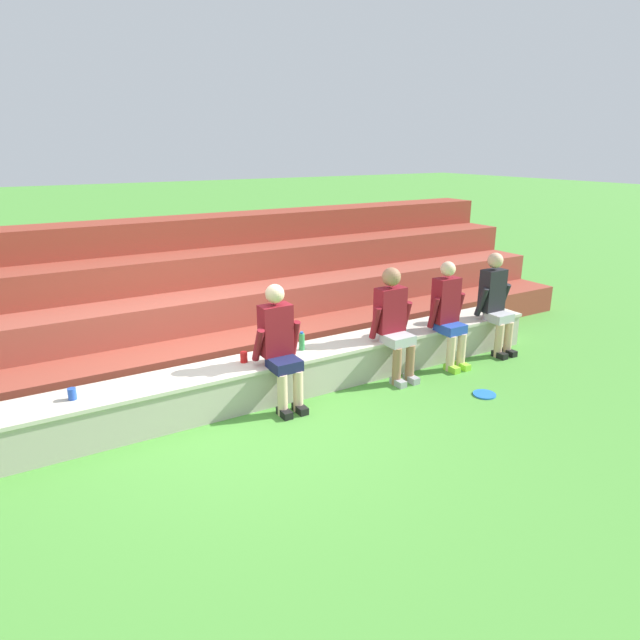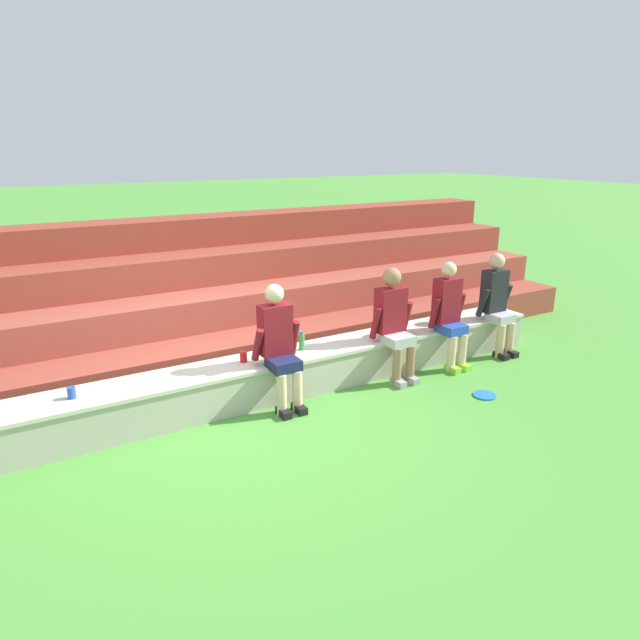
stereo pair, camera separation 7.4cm
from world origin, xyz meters
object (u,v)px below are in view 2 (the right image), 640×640
at_px(water_bottle_mid_left, 302,341).
at_px(plastic_cup_left_end, 72,393).
at_px(frisbee, 485,395).
at_px(water_bottle_center_gap, 402,325).
at_px(person_left_of_center, 279,344).
at_px(person_right_of_center, 450,313).
at_px(plastic_cup_middle, 243,357).
at_px(person_far_right, 497,301).
at_px(person_center, 394,320).

xyz_separation_m(water_bottle_mid_left, plastic_cup_left_end, (-2.53, -0.05, -0.05)).
bearing_deg(frisbee, water_bottle_center_gap, 102.76).
height_order(water_bottle_center_gap, water_bottle_mid_left, water_bottle_mid_left).
bearing_deg(person_left_of_center, person_right_of_center, -1.24).
bearing_deg(person_right_of_center, plastic_cup_middle, 172.66).
xyz_separation_m(person_left_of_center, water_bottle_mid_left, (0.44, 0.31, -0.15)).
distance_m(person_right_of_center, plastic_cup_left_end, 4.52).
bearing_deg(water_bottle_center_gap, person_far_right, -9.37).
bearing_deg(water_bottle_mid_left, person_far_right, -6.33).
distance_m(water_bottle_center_gap, plastic_cup_middle, 2.17).
relative_size(water_bottle_mid_left, plastic_cup_middle, 1.87).
bearing_deg(frisbee, water_bottle_mid_left, 142.51).
bearing_deg(frisbee, plastic_cup_left_end, 163.45).
distance_m(person_right_of_center, frisbee, 1.22).
xyz_separation_m(plastic_cup_left_end, frisbee, (4.23, -1.26, -0.52)).
bearing_deg(plastic_cup_middle, frisbee, -27.92).
height_order(person_left_of_center, water_bottle_center_gap, person_left_of_center).
relative_size(person_center, frisbee, 5.26).
bearing_deg(person_far_right, frisbee, -140.06).
bearing_deg(plastic_cup_middle, person_right_of_center, -7.34).
height_order(person_far_right, frisbee, person_far_right).
xyz_separation_m(person_far_right, plastic_cup_middle, (-3.63, 0.31, -0.20)).
relative_size(person_left_of_center, plastic_cup_left_end, 12.18).
bearing_deg(water_bottle_center_gap, frisbee, -77.24).
height_order(water_bottle_mid_left, frisbee, water_bottle_mid_left).
bearing_deg(person_far_right, plastic_cup_left_end, 177.14).
relative_size(person_left_of_center, person_far_right, 0.98).
relative_size(person_far_right, water_bottle_mid_left, 6.28).
bearing_deg(person_right_of_center, frisbee, -105.95).
xyz_separation_m(person_center, person_far_right, (1.77, -0.01, -0.01)).
bearing_deg(person_right_of_center, person_far_right, 2.53).
relative_size(water_bottle_center_gap, plastic_cup_middle, 1.76).
xyz_separation_m(person_right_of_center, water_bottle_mid_left, (-1.98, 0.36, -0.14)).
height_order(plastic_cup_left_end, frisbee, plastic_cup_left_end).
xyz_separation_m(person_left_of_center, frisbee, (2.15, -1.00, -0.72)).
bearing_deg(person_left_of_center, frisbee, -24.95).
xyz_separation_m(person_right_of_center, water_bottle_center_gap, (-0.55, 0.28, -0.15)).
bearing_deg(frisbee, person_left_of_center, 155.05).
xyz_separation_m(plastic_cup_middle, frisbee, (2.45, -1.30, -0.53)).
bearing_deg(plastic_cup_left_end, person_far_right, -2.86).
height_order(person_left_of_center, person_right_of_center, person_right_of_center).
relative_size(person_left_of_center, water_bottle_center_gap, 6.59).
relative_size(person_left_of_center, water_bottle_mid_left, 6.18).
relative_size(person_right_of_center, plastic_cup_middle, 11.64).
relative_size(person_right_of_center, water_bottle_center_gap, 6.62).
distance_m(person_center, water_bottle_mid_left, 1.17).
bearing_deg(person_center, water_bottle_mid_left, 164.43).
distance_m(person_far_right, plastic_cup_middle, 3.65).
xyz_separation_m(person_center, plastic_cup_middle, (-1.86, 0.30, -0.21)).
height_order(person_left_of_center, person_center, person_center).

